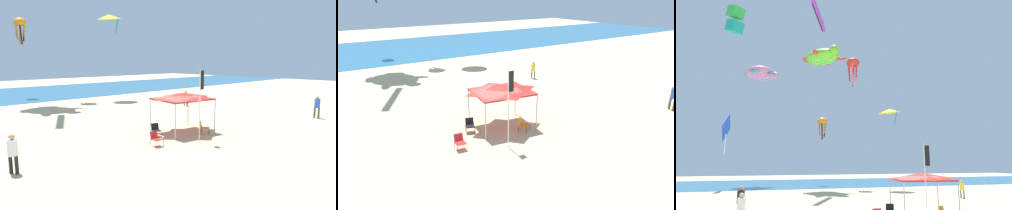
# 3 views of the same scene
# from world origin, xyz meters

# --- Properties ---
(ground) EXTENTS (120.00, 120.00, 0.10)m
(ground) POSITION_xyz_m (0.00, 0.00, -0.05)
(ground) COLOR #D6BC8C
(ocean_strip) EXTENTS (120.00, 20.77, 0.02)m
(ocean_strip) POSITION_xyz_m (0.00, 30.96, 0.01)
(ocean_strip) COLOR #28668E
(ocean_strip) RESTS_ON ground
(canopy_tent) EXTENTS (3.75, 3.29, 2.67)m
(canopy_tent) POSITION_xyz_m (0.40, -0.21, 2.42)
(canopy_tent) COLOR #B7B7BC
(canopy_tent) RESTS_ON ground
(folding_chair_facing_ocean) EXTENTS (0.76, 0.80, 0.82)m
(folding_chair_facing_ocean) POSITION_xyz_m (1.03, -1.50, 0.47)
(folding_chair_facing_ocean) COLOR black
(folding_chair_facing_ocean) RESTS_ON ground
(folding_chair_left_of_tent) EXTENTS (0.70, 0.77, 0.82)m
(folding_chair_left_of_tent) POSITION_xyz_m (-1.65, 0.17, 0.47)
(folding_chair_left_of_tent) COLOR black
(folding_chair_left_of_tent) RESTS_ON ground
(folding_chair_right_of_tent) EXTENTS (0.60, 0.68, 0.82)m
(folding_chair_right_of_tent) POSITION_xyz_m (-3.10, -1.43, 0.47)
(folding_chair_right_of_tent) COLOR black
(folding_chair_right_of_tent) RESTS_ON ground
(banner_flag) EXTENTS (0.36, 0.06, 4.33)m
(banner_flag) POSITION_xyz_m (-0.83, -2.77, 2.59)
(banner_flag) COLOR silver
(banner_flag) RESTS_ON ground
(person_by_tent) EXTENTS (0.40, 0.41, 1.67)m
(person_by_tent) POSITION_xyz_m (8.99, 7.35, 0.98)
(person_by_tent) COLOR slate
(person_by_tent) RESTS_ON ground
(person_beachcomber) EXTENTS (0.42, 0.43, 1.76)m
(person_beachcomber) POSITION_xyz_m (-10.25, -0.31, 1.03)
(person_beachcomber) COLOR black
(person_beachcomber) RESTS_ON ground
(person_kite_handler) EXTENTS (0.45, 0.51, 1.91)m
(person_kite_handler) POSITION_xyz_m (11.93, -4.67, 1.12)
(person_kite_handler) COLOR brown
(person_kite_handler) RESTS_ON ground
(kite_octopus_orange) EXTENTS (1.49, 1.49, 3.31)m
(kite_octopus_orange) POSITION_xyz_m (-0.41, 26.64, 9.22)
(kite_octopus_orange) COLOR orange
(kite_delta_yellow) EXTENTS (3.58, 3.56, 2.37)m
(kite_delta_yellow) POSITION_xyz_m (6.31, 17.10, 9.73)
(kite_delta_yellow) COLOR yellow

